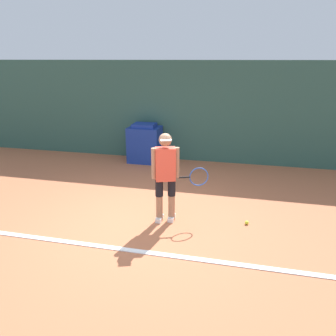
# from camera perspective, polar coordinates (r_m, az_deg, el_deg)

# --- Properties ---
(ground_plane) EXTENTS (24.00, 24.00, 0.00)m
(ground_plane) POSITION_cam_1_polar(r_m,az_deg,el_deg) (5.90, -4.44, -9.79)
(ground_plane) COLOR #B76642
(back_wall) EXTENTS (24.00, 0.10, 2.76)m
(back_wall) POSITION_cam_1_polar(r_m,az_deg,el_deg) (9.26, 2.98, 9.73)
(back_wall) COLOR #2D564C
(back_wall) RESTS_ON ground_plane
(court_baseline) EXTENTS (21.60, 0.10, 0.01)m
(court_baseline) POSITION_cam_1_polar(r_m,az_deg,el_deg) (5.22, -7.27, -13.94)
(court_baseline) COLOR white
(court_baseline) RESTS_ON ground_plane
(tennis_player) EXTENTS (0.96, 0.44, 1.61)m
(tennis_player) POSITION_cam_1_polar(r_m,az_deg,el_deg) (5.68, -0.29, -1.04)
(tennis_player) COLOR #A37556
(tennis_player) RESTS_ON ground_plane
(tennis_ball) EXTENTS (0.07, 0.07, 0.07)m
(tennis_ball) POSITION_cam_1_polar(r_m,az_deg,el_deg) (6.04, 13.55, -9.23)
(tennis_ball) COLOR #D1E533
(tennis_ball) RESTS_ON ground_plane
(covered_chair) EXTENTS (0.88, 0.69, 1.09)m
(covered_chair) POSITION_cam_1_polar(r_m,az_deg,el_deg) (9.25, -4.04, 4.27)
(covered_chair) COLOR navy
(covered_chair) RESTS_ON ground_plane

